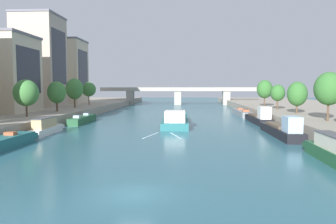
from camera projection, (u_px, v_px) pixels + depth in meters
The scene contains 22 objects.
ground_plane at pixel (134, 194), 20.54m from camera, with size 400.00×400.00×0.00m, color #2D6070.
quay_left at pixel (22, 112), 77.39m from camera, with size 36.00×170.00×1.98m, color gray.
quay_right at pixel (331, 113), 73.00m from camera, with size 36.00×170.00×1.98m, color gray.
barge_midriver at pixel (176, 119), 59.54m from camera, with size 4.96×22.25×3.09m.
wake_behind_barge at pixel (163, 135), 45.69m from camera, with size 5.60×5.92×0.03m.
moored_boat_left_end at pixel (46, 127), 46.96m from camera, with size 2.18×10.17×2.59m.
moored_boat_left_downstream at pixel (83, 119), 62.13m from camera, with size 2.35×12.82×2.43m.
moored_boat_right_gap_after at pixel (332, 150), 29.44m from camera, with size 2.21×10.41×2.69m.
moored_boat_right_lone at pixel (282, 130), 44.71m from camera, with size 2.60×14.85×3.30m.
moored_boat_right_second at pixel (259, 118), 61.53m from camera, with size 2.79×14.06×3.52m.
moored_boat_right_midway at pixel (242, 113), 79.15m from camera, with size 2.95×16.01×2.34m.
tree_left_far at pixel (26, 93), 53.50m from camera, with size 4.23×4.23×6.45m.
tree_left_distant at pixel (57, 92), 65.86m from camera, with size 3.84×3.84×6.39m.
tree_left_nearest at pixel (74, 89), 77.67m from camera, with size 4.29×4.29×7.35m.
tree_left_second at pixel (89, 89), 90.20m from camera, with size 4.09×4.09×6.62m.
tree_right_end_of_row at pixel (329, 89), 46.60m from camera, with size 4.26×4.26×7.41m.
tree_right_past_mid at pixel (297, 94), 59.89m from camera, with size 3.77×3.77×6.20m.
tree_right_by_lamp at pixel (278, 93), 71.04m from camera, with size 3.28×3.28×5.74m.
tree_right_third at pixel (265, 89), 82.31m from camera, with size 4.10×4.10×7.04m.
building_left_corner at pixel (40, 61), 81.75m from camera, with size 10.87×11.47×24.04m.
building_left_tall at pixel (68, 72), 100.87m from camera, with size 10.65×11.79×20.48m.
bridge_far at pixel (178, 94), 126.56m from camera, with size 63.21×4.40×7.10m.
Camera 1 is at (3.40, -19.88, 7.08)m, focal length 33.18 mm.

